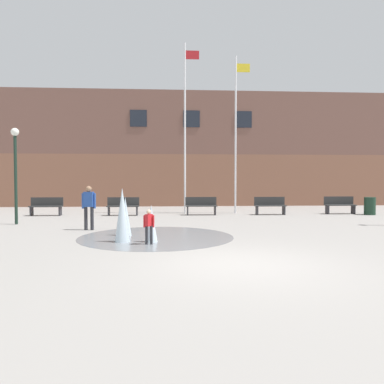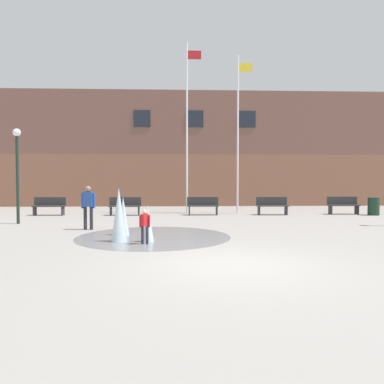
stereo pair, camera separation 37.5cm
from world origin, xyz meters
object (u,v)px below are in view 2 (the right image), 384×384
at_px(park_bench_under_left_flagpole, 125,206).
at_px(park_bench_far_right, 343,205).
at_px(child_with_pink_shirt, 145,224).
at_px(flagpole_right, 238,130).
at_px(adult_in_red, 88,204).
at_px(flagpole_left, 187,124).
at_px(park_bench_under_right_flagpole, 272,205).
at_px(park_bench_far_left, 49,206).
at_px(lamp_post_left_lane, 17,162).
at_px(park_bench_center, 203,206).
at_px(trash_can, 374,206).

xyz_separation_m(park_bench_under_left_flagpole, park_bench_far_right, (11.28, 0.10, 0.00)).
bearing_deg(child_with_pink_shirt, flagpole_right, -164.64).
xyz_separation_m(park_bench_far_right, adult_in_red, (-11.88, -5.43, 0.45)).
distance_m(flagpole_left, flagpole_right, 2.73).
bearing_deg(park_bench_under_right_flagpole, adult_in_red, -147.13).
height_order(park_bench_far_left, flagpole_right, flagpole_right).
distance_m(park_bench_under_left_flagpole, adult_in_red, 5.38).
relative_size(park_bench_far_right, flagpole_left, 0.18).
relative_size(child_with_pink_shirt, flagpole_right, 0.12).
distance_m(child_with_pink_shirt, lamp_post_left_lane, 7.77).
relative_size(park_bench_center, flagpole_right, 0.19).
relative_size(adult_in_red, flagpole_left, 0.18).
height_order(park_bench_far_right, trash_can, park_bench_far_right).
xyz_separation_m(park_bench_far_right, flagpole_right, (-5.39, 0.76, 3.95)).
bearing_deg(park_bench_under_left_flagpole, child_with_pink_shirt, -78.54).
relative_size(park_bench_under_right_flagpole, child_with_pink_shirt, 1.62).
bearing_deg(park_bench_under_left_flagpole, park_bench_far_left, 177.75).
relative_size(park_bench_under_left_flagpole, lamp_post_left_lane, 0.41).
bearing_deg(park_bench_under_right_flagpole, flagpole_left, 167.51).
bearing_deg(child_with_pink_shirt, lamp_post_left_lane, -92.21).
height_order(park_bench_far_left, adult_in_red, adult_in_red).
bearing_deg(park_bench_far_right, trash_can, -24.33).
height_order(park_bench_far_left, park_bench_center, same).
bearing_deg(park_bench_center, lamp_post_left_lane, -156.49).
relative_size(park_bench_under_left_flagpole, flagpole_left, 0.18).
distance_m(park_bench_under_left_flagpole, park_bench_under_right_flagpole, 7.50).
relative_size(flagpole_left, trash_can, 9.97).
relative_size(park_bench_far_right, child_with_pink_shirt, 1.62).
bearing_deg(flagpole_right, flagpole_left, 180.00).
relative_size(park_bench_center, park_bench_far_right, 1.00).
relative_size(flagpole_right, trash_can, 9.28).
height_order(park_bench_under_right_flagpole, flagpole_left, flagpole_left).
bearing_deg(flagpole_right, lamp_post_left_lane, -156.41).
height_order(adult_in_red, trash_can, adult_in_red).
bearing_deg(trash_can, flagpole_left, 171.83).
bearing_deg(park_bench_under_left_flagpole, lamp_post_left_lane, -138.76).
relative_size(park_bench_far_left, park_bench_far_right, 1.00).
bearing_deg(trash_can, park_bench_center, 176.77).
height_order(park_bench_center, park_bench_under_right_flagpole, same).
bearing_deg(trash_can, flagpole_right, 168.59).
xyz_separation_m(park_bench_under_right_flagpole, park_bench_far_right, (3.78, 0.20, 0.00)).
height_order(park_bench_far_left, park_bench_under_left_flagpole, same).
bearing_deg(flagpole_right, park_bench_far_right, -8.02).
height_order(adult_in_red, flagpole_left, flagpole_left).
relative_size(park_bench_under_right_flagpole, flagpole_left, 0.18).
xyz_separation_m(child_with_pink_shirt, adult_in_red, (-2.30, 3.11, 0.35)).
distance_m(park_bench_under_left_flagpole, flagpole_right, 7.15).
bearing_deg(flagpole_right, trash_can, -11.41).
distance_m(park_bench_far_right, lamp_post_left_lane, 15.72).
bearing_deg(flagpole_left, child_with_pink_shirt, -99.05).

